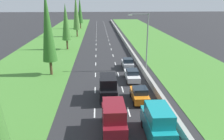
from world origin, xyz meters
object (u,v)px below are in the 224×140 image
at_px(orange_hatchback_right_lane, 139,94).
at_px(street_light_mast, 145,38).
at_px(black_van_centre_lane, 108,87).
at_px(white_sedan_right_lane, 132,75).
at_px(silver_hatchback_right_lane, 128,63).
at_px(poplar_tree_second, 47,26).
at_px(teal_van_right_lane, 158,123).
at_px(poplar_tree_fifth, 80,10).
at_px(poplar_tree_third, 66,22).
at_px(maroon_van_centre_lane, 114,118).
at_px(poplar_tree_fourth, 76,12).

bearing_deg(orange_hatchback_right_lane, street_light_mast, 76.22).
bearing_deg(black_van_centre_lane, white_sedan_right_lane, 58.14).
distance_m(silver_hatchback_right_lane, poplar_tree_second, 13.89).
distance_m(white_sedan_right_lane, poplar_tree_second, 13.92).
relative_size(teal_van_right_lane, black_van_centre_lane, 1.00).
height_order(teal_van_right_lane, orange_hatchback_right_lane, teal_van_right_lane).
distance_m(orange_hatchback_right_lane, poplar_tree_fifth, 67.11).
bearing_deg(teal_van_right_lane, street_light_mast, 81.96).
bearing_deg(teal_van_right_lane, black_van_centre_lane, 115.21).
xyz_separation_m(teal_van_right_lane, poplar_tree_third, (-11.76, 35.14, 4.78)).
bearing_deg(poplar_tree_second, teal_van_right_lane, -55.10).
bearing_deg(teal_van_right_lane, white_sedan_right_lane, 90.20).
bearing_deg(maroon_van_centre_lane, teal_van_right_lane, -14.49).
bearing_deg(silver_hatchback_right_lane, street_light_mast, -26.46).
distance_m(maroon_van_centre_lane, poplar_tree_third, 35.53).
bearing_deg(orange_hatchback_right_lane, black_van_centre_lane, 166.01).
xyz_separation_m(teal_van_right_lane, maroon_van_centre_lane, (-3.54, 0.91, 0.00)).
distance_m(white_sedan_right_lane, silver_hatchback_right_lane, 5.95).
distance_m(teal_van_right_lane, poplar_tree_second, 21.64).
bearing_deg(poplar_tree_fifth, poplar_tree_second, -90.56).
relative_size(teal_van_right_lane, street_light_mast, 0.54).
relative_size(black_van_centre_lane, poplar_tree_fifth, 0.41).
xyz_separation_m(silver_hatchback_right_lane, poplar_tree_fifth, (-11.48, 53.17, 6.14)).
relative_size(silver_hatchback_right_lane, street_light_mast, 0.43).
bearing_deg(poplar_tree_fourth, teal_van_right_lane, -78.29).
xyz_separation_m(black_van_centre_lane, poplar_tree_fourth, (-7.36, 45.51, 5.95)).
relative_size(teal_van_right_lane, poplar_tree_third, 0.48).
distance_m(poplar_tree_third, street_light_mast, 22.03).
height_order(teal_van_right_lane, poplar_tree_fourth, poplar_tree_fourth).
bearing_deg(poplar_tree_third, orange_hatchback_right_lane, -67.67).
height_order(white_sedan_right_lane, silver_hatchback_right_lane, silver_hatchback_right_lane).
bearing_deg(poplar_tree_third, black_van_centre_lane, -73.55).
height_order(black_van_centre_lane, street_light_mast, street_light_mast).
distance_m(poplar_tree_fourth, poplar_tree_fifth, 19.51).
bearing_deg(maroon_van_centre_lane, white_sedan_right_lane, 74.82).
bearing_deg(teal_van_right_lane, poplar_tree_third, 108.50).
distance_m(teal_van_right_lane, orange_hatchback_right_lane, 7.03).
bearing_deg(maroon_van_centre_lane, poplar_tree_fifth, 96.21).
height_order(teal_van_right_lane, poplar_tree_second, poplar_tree_second).
bearing_deg(white_sedan_right_lane, maroon_van_centre_lane, -105.18).
height_order(poplar_tree_second, poplar_tree_third, poplar_tree_second).
relative_size(white_sedan_right_lane, poplar_tree_fifth, 0.38).
height_order(teal_van_right_lane, poplar_tree_third, poplar_tree_third).
height_order(orange_hatchback_right_lane, poplar_tree_second, poplar_tree_second).
distance_m(silver_hatchback_right_lane, black_van_centre_lane, 12.46).
xyz_separation_m(maroon_van_centre_lane, poplar_tree_fourth, (-7.53, 52.48, 5.95)).
bearing_deg(black_van_centre_lane, teal_van_right_lane, -64.79).
relative_size(teal_van_right_lane, poplar_tree_fourth, 0.39).
distance_m(orange_hatchback_right_lane, poplar_tree_third, 30.88).
distance_m(orange_hatchback_right_lane, black_van_centre_lane, 3.66).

